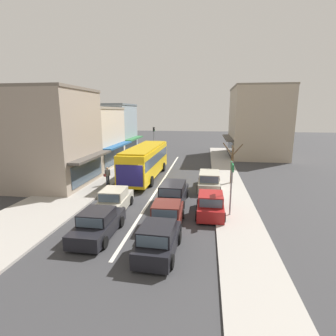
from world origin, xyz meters
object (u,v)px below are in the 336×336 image
(hatchback_behind_bus_mid, at_px, (158,240))
(directional_road_sign, at_px, (232,176))
(city_bus, at_px, (145,160))
(pedestrian_with_handbag_near, at_px, (107,175))
(traffic_light_downstreet, at_px, (154,136))
(sedan_queue_far_back, at_px, (98,224))
(street_tree_right, at_px, (232,165))
(sedan_queue_gap_filler, at_px, (167,216))
(parked_wagon_kerb_second, at_px, (209,181))
(hatchback_adjacent_lane_trail, at_px, (115,200))
(wagon_adjacent_lane_lead, at_px, (173,193))
(parked_hatchback_kerb_front, at_px, (210,205))

(hatchback_behind_bus_mid, xyz_separation_m, directional_road_sign, (3.74, 5.12, 1.97))
(city_bus, distance_m, pedestrian_with_handbag_near, 4.49)
(directional_road_sign, bearing_deg, traffic_light_downstreet, 111.92)
(city_bus, relative_size, sedan_queue_far_back, 2.58)
(city_bus, distance_m, street_tree_right, 8.46)
(city_bus, bearing_deg, traffic_light_downstreet, 98.28)
(city_bus, xyz_separation_m, traffic_light_downstreet, (-2.27, 15.61, 0.97))
(hatchback_behind_bus_mid, distance_m, sedan_queue_gap_filler, 3.05)
(sedan_queue_far_back, distance_m, parked_wagon_kerb_second, 11.40)
(pedestrian_with_handbag_near, bearing_deg, sedan_queue_far_back, -71.92)
(hatchback_adjacent_lane_trail, distance_m, pedestrian_with_handbag_near, 6.03)
(directional_road_sign, relative_size, street_tree_right, 0.93)
(hatchback_adjacent_lane_trail, bearing_deg, sedan_queue_gap_filler, -28.53)
(hatchback_behind_bus_mid, relative_size, pedestrian_with_handbag_near, 2.31)
(hatchback_behind_bus_mid, relative_size, hatchback_adjacent_lane_trail, 1.00)
(street_tree_right, bearing_deg, directional_road_sign, -95.59)
(hatchback_behind_bus_mid, bearing_deg, traffic_light_downstreet, 101.71)
(hatchback_adjacent_lane_trail, height_order, traffic_light_downstreet, traffic_light_downstreet)
(traffic_light_downstreet, xyz_separation_m, street_tree_right, (10.67, -16.66, -1.06))
(wagon_adjacent_lane_lead, height_order, parked_hatchback_kerb_front, wagon_adjacent_lane_lead)
(hatchback_behind_bus_mid, relative_size, directional_road_sign, 1.05)
(hatchback_adjacent_lane_trail, distance_m, parked_hatchback_kerb_front, 6.45)
(hatchback_behind_bus_mid, bearing_deg, pedestrian_with_handbag_near, 121.84)
(sedan_queue_far_back, distance_m, street_tree_right, 14.24)
(traffic_light_downstreet, bearing_deg, sedan_queue_far_back, -84.77)
(hatchback_adjacent_lane_trail, xyz_separation_m, directional_road_sign, (7.70, -0.04, 1.97))
(wagon_adjacent_lane_lead, xyz_separation_m, directional_road_sign, (3.92, -1.99, 1.93))
(wagon_adjacent_lane_lead, height_order, street_tree_right, street_tree_right)
(hatchback_behind_bus_mid, height_order, traffic_light_downstreet, traffic_light_downstreet)
(traffic_light_downstreet, bearing_deg, hatchback_behind_bus_mid, -78.29)
(wagon_adjacent_lane_lead, distance_m, street_tree_right, 7.63)
(wagon_adjacent_lane_lead, bearing_deg, street_tree_right, 51.59)
(parked_wagon_kerb_second, bearing_deg, pedestrian_with_handbag_near, -177.05)
(hatchback_adjacent_lane_trail, xyz_separation_m, wagon_adjacent_lane_lead, (3.77, 1.95, 0.04))
(sedan_queue_gap_filler, bearing_deg, parked_hatchback_kerb_front, 39.47)
(parked_wagon_kerb_second, height_order, pedestrian_with_handbag_near, pedestrian_with_handbag_near)
(pedestrian_with_handbag_near, bearing_deg, wagon_adjacent_lane_lead, -28.57)
(sedan_queue_gap_filler, distance_m, parked_hatchback_kerb_front, 3.31)
(city_bus, relative_size, street_tree_right, 2.82)
(traffic_light_downstreet, bearing_deg, pedestrian_with_handbag_near, -91.26)
(street_tree_right, distance_m, pedestrian_with_handbag_near, 11.38)
(hatchback_adjacent_lane_trail, distance_m, directional_road_sign, 7.94)
(hatchback_adjacent_lane_trail, height_order, street_tree_right, street_tree_right)
(wagon_adjacent_lane_lead, relative_size, directional_road_sign, 1.26)
(parked_wagon_kerb_second, height_order, directional_road_sign, directional_road_sign)
(sedan_queue_gap_filler, relative_size, directional_road_sign, 1.18)
(hatchback_adjacent_lane_trail, distance_m, traffic_light_downstreet, 24.72)
(sedan_queue_gap_filler, xyz_separation_m, pedestrian_with_handbag_near, (-6.51, 7.54, 0.40))
(city_bus, bearing_deg, sedan_queue_gap_filler, -70.92)
(sedan_queue_gap_filler, bearing_deg, street_tree_right, 65.38)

